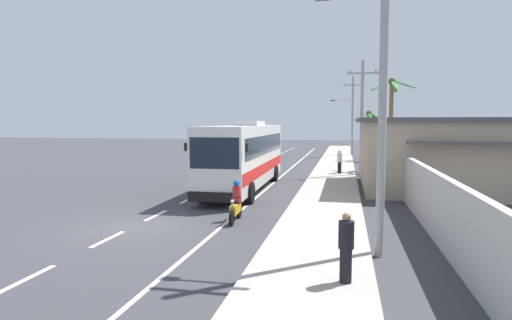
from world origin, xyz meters
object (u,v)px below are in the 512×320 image
at_px(coach_bus_foreground, 245,154).
at_px(pedestrian_midwalk, 340,161).
at_px(utility_pole_mid, 362,116).
at_px(palm_second, 369,127).
at_px(utility_pole_nearest, 381,68).
at_px(pedestrian_near_kerb, 346,246).
at_px(palm_nearest, 391,107).
at_px(motorcycle_beside_bus, 236,205).
at_px(roadside_building, 476,154).
at_px(utility_pole_far, 352,114).

xyz_separation_m(coach_bus_foreground, pedestrian_midwalk, (5.25, 7.69, -1.01)).
bearing_deg(utility_pole_mid, palm_second, 84.79).
bearing_deg(pedestrian_midwalk, utility_pole_nearest, -79.35).
bearing_deg(utility_pole_mid, pedestrian_near_kerb, -92.82).
xyz_separation_m(pedestrian_midwalk, palm_nearest, (3.81, 3.27, 3.96)).
xyz_separation_m(coach_bus_foreground, utility_pole_nearest, (6.57, -11.38, 3.31)).
bearing_deg(pedestrian_near_kerb, motorcycle_beside_bus, -53.60).
xyz_separation_m(utility_pole_mid, roadside_building, (6.07, -5.42, -2.25)).
height_order(coach_bus_foreground, pedestrian_midwalk, coach_bus_foreground).
height_order(coach_bus_foreground, palm_second, palm_second).
bearing_deg(utility_pole_far, pedestrian_near_kerb, -90.86).
height_order(coach_bus_foreground, utility_pole_mid, utility_pole_mid).
bearing_deg(palm_nearest, motorcycle_beside_bus, -111.78).
height_order(utility_pole_mid, roadside_building, utility_pole_mid).
distance_m(pedestrian_midwalk, utility_pole_nearest, 19.60).
xyz_separation_m(pedestrian_midwalk, utility_pole_nearest, (1.32, -19.07, 4.32)).
relative_size(pedestrian_near_kerb, palm_nearest, 0.23).
distance_m(utility_pole_far, palm_nearest, 15.76).
xyz_separation_m(pedestrian_near_kerb, utility_pole_mid, (1.06, 21.55, 3.31)).
xyz_separation_m(pedestrian_near_kerb, utility_pole_nearest, (0.89, 2.63, 4.36)).
bearing_deg(palm_nearest, palm_second, 97.95).
distance_m(motorcycle_beside_bus, pedestrian_midwalk, 16.09).
distance_m(palm_nearest, roadside_building, 10.04).
bearing_deg(utility_pole_far, coach_bus_foreground, -103.37).
distance_m(coach_bus_foreground, palm_nearest, 14.52).
xyz_separation_m(utility_pole_far, roadside_building, (6.53, -24.35, -2.77)).
relative_size(motorcycle_beside_bus, utility_pole_nearest, 0.19).
relative_size(coach_bus_foreground, palm_nearest, 1.70).
bearing_deg(utility_pole_mid, pedestrian_midwalk, 174.59).
bearing_deg(pedestrian_midwalk, utility_pole_mid, 1.27).
distance_m(coach_bus_foreground, roadside_building, 13.00).
bearing_deg(roadside_building, utility_pole_mid, 138.24).
bearing_deg(coach_bus_foreground, motorcycle_beside_bus, -79.30).
relative_size(utility_pole_mid, roadside_building, 0.63).
distance_m(pedestrian_near_kerb, utility_pole_far, 40.67).
bearing_deg(palm_nearest, pedestrian_midwalk, -139.34).
height_order(utility_pole_nearest, utility_pole_mid, utility_pole_nearest).
height_order(pedestrian_near_kerb, palm_nearest, palm_nearest).
bearing_deg(coach_bus_foreground, palm_nearest, 50.42).
bearing_deg(utility_pole_mid, roadside_building, -41.76).
xyz_separation_m(coach_bus_foreground, utility_pole_mid, (6.75, 7.54, 2.26)).
bearing_deg(coach_bus_foreground, roadside_building, 9.41).
relative_size(pedestrian_midwalk, roadside_building, 0.13).
xyz_separation_m(pedestrian_midwalk, roadside_building, (7.57, -5.56, 1.03)).
distance_m(utility_pole_nearest, utility_pole_far, 37.86).
relative_size(utility_pole_mid, utility_pole_far, 0.90).
height_order(motorcycle_beside_bus, utility_pole_far, utility_pole_far).
bearing_deg(roadside_building, palm_second, 105.87).
relative_size(coach_bus_foreground, utility_pole_nearest, 1.23).
relative_size(coach_bus_foreground, pedestrian_midwalk, 7.24).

